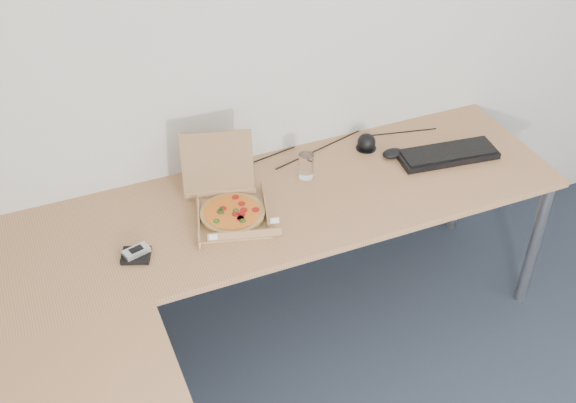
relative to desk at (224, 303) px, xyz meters
name	(u,v)px	position (x,y,z in m)	size (l,w,h in m)	color
desk	(224,303)	(0.00, 0.00, 0.00)	(2.50, 2.20, 0.73)	#B67E50
pizza_box	(231,208)	(0.18, 0.42, 0.06)	(0.29, 0.33, 0.29)	tan
drinking_glass	(306,166)	(0.56, 0.54, 0.09)	(0.06, 0.06, 0.11)	white
keyboard	(447,155)	(1.19, 0.43, 0.04)	(0.44, 0.16, 0.03)	black
mouse	(393,153)	(0.97, 0.53, 0.05)	(0.10, 0.07, 0.04)	black
wallet	(136,255)	(-0.23, 0.32, 0.04)	(0.11, 0.09, 0.02)	black
phone	(136,251)	(-0.23, 0.32, 0.06)	(0.10, 0.05, 0.02)	#B2B5BA
dome_speaker	(367,141)	(0.89, 0.63, 0.07)	(0.09, 0.09, 0.08)	black
cable_bundle	(319,149)	(0.69, 0.71, 0.03)	(0.54, 0.04, 0.01)	black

